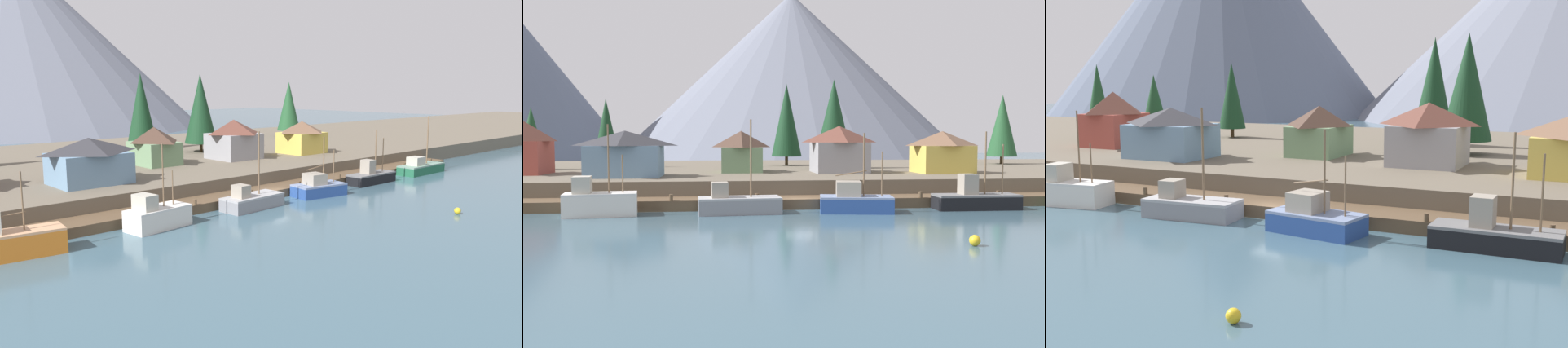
% 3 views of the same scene
% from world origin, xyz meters
% --- Properties ---
extents(ground_plane, '(400.00, 400.00, 1.00)m').
position_xyz_m(ground_plane, '(0.00, 20.00, -0.50)').
color(ground_plane, '#3D5B6B').
extents(dock, '(80.00, 4.00, 1.60)m').
position_xyz_m(dock, '(0.00, 1.99, 0.50)').
color(dock, brown).
rests_on(dock, ground_plane).
extents(shoreline_bank, '(400.00, 56.00, 2.50)m').
position_xyz_m(shoreline_bank, '(0.00, 32.00, 1.25)').
color(shoreline_bank, '#665B4C').
rests_on(shoreline_bank, ground_plane).
extents(mountain_central_peak, '(125.21, 125.21, 59.50)m').
position_xyz_m(mountain_central_peak, '(18.13, 146.03, 29.75)').
color(mountain_central_peak, slate).
rests_on(mountain_central_peak, ground_plane).
extents(fishing_boat_orange, '(7.62, 3.54, 6.78)m').
position_xyz_m(fishing_boat_orange, '(-31.01, -1.89, 1.27)').
color(fishing_boat_orange, '#CC6B1E').
rests_on(fishing_boat_orange, ground_plane).
extents(fishing_boat_white, '(6.46, 3.64, 8.00)m').
position_xyz_m(fishing_boat_white, '(-18.02, -2.00, 1.23)').
color(fishing_boat_white, silver).
rests_on(fishing_boat_white, ground_plane).
extents(fishing_boat_grey, '(7.55, 3.46, 8.48)m').
position_xyz_m(fishing_boat_grey, '(-5.89, -1.89, 0.90)').
color(fishing_boat_grey, gray).
rests_on(fishing_boat_grey, ground_plane).
extents(fishing_boat_blue, '(7.00, 4.22, 7.26)m').
position_xyz_m(fishing_boat_blue, '(4.80, -2.27, 1.03)').
color(fishing_boat_blue, navy).
rests_on(fishing_boat_blue, ground_plane).
extents(fishing_boat_black, '(8.00, 2.82, 7.43)m').
position_xyz_m(fishing_boat_black, '(16.76, -1.54, 0.96)').
color(fishing_boat_black, black).
rests_on(fishing_boat_black, ground_plane).
extents(fishing_boat_green, '(9.11, 3.04, 8.85)m').
position_xyz_m(fishing_boat_green, '(29.61, -1.67, 0.93)').
color(fishing_boat_green, '#1E5B3D').
rests_on(fishing_boat_green, ground_plane).
extents(house_yellow, '(6.85, 6.14, 5.25)m').
position_xyz_m(house_yellow, '(20.41, 14.97, 5.18)').
color(house_yellow, gold).
rests_on(house_yellow, shoreline_bank).
extents(house_grey, '(6.92, 6.86, 5.93)m').
position_xyz_m(house_grey, '(7.65, 17.28, 5.53)').
color(house_grey, gray).
rests_on(house_grey, shoreline_bank).
extents(house_blue, '(8.35, 6.73, 5.19)m').
position_xyz_m(house_blue, '(-18.08, 11.82, 5.15)').
color(house_blue, '#6689A8').
rests_on(house_blue, shoreline_bank).
extents(house_green, '(5.38, 7.16, 5.31)m').
position_xyz_m(house_green, '(-4.77, 19.81, 5.22)').
color(house_green, '#6B8E66').
rests_on(house_green, shoreline_bank).
extents(conifer_near_left, '(5.48, 5.48, 12.99)m').
position_xyz_m(conifer_near_left, '(9.10, 27.62, 9.75)').
color(conifer_near_left, '#4C3823').
rests_on(conifer_near_left, shoreline_bank).
extents(conifer_mid_right, '(4.90, 4.90, 13.22)m').
position_xyz_m(conifer_mid_right, '(3.23, 36.73, 9.86)').
color(conifer_mid_right, '#4C3823').
rests_on(conifer_mid_right, shoreline_bank).
extents(conifer_back_right, '(5.08, 5.08, 11.98)m').
position_xyz_m(conifer_back_right, '(40.94, 37.99, 9.15)').
color(conifer_back_right, '#4C3823').
rests_on(conifer_back_right, shoreline_bank).
extents(channel_buoy, '(0.70, 0.70, 0.70)m').
position_xyz_m(channel_buoy, '(8.37, -18.61, 0.35)').
color(channel_buoy, gold).
rests_on(channel_buoy, ground_plane).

